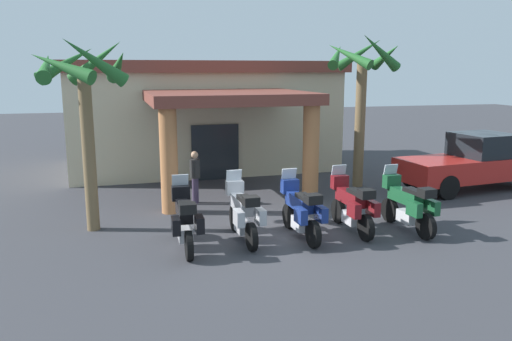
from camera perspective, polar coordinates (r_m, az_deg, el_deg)
The scene contains 11 objects.
ground_plane at distance 13.13m, azimuth 0.45°, elevation -6.96°, with size 80.00×80.00×0.00m, color #38383D.
motel_building at distance 21.71m, azimuth -6.16°, elevation 6.39°, with size 11.17×10.82×4.45m.
motorcycle_black at distance 11.88m, azimuth -8.04°, elevation -5.54°, with size 0.70×2.21×1.61m.
motorcycle_silver at distance 12.33m, azimuth -1.49°, elevation -4.80°, with size 0.72×2.21×1.61m.
motorcycle_blue at distance 12.56m, azimuth 5.12°, elevation -4.54°, with size 0.72×2.21×1.61m.
motorcycle_maroon at distance 13.22m, azimuth 10.83°, elevation -3.89°, with size 0.71×2.21×1.61m.
motorcycle_green at distance 13.65m, azimuth 16.82°, elevation -3.69°, with size 0.74×2.21×1.61m.
pedestrian at distance 15.75m, azimuth -6.91°, elevation -0.35°, with size 0.32×0.48×1.66m.
pickup_truck_red at distance 19.11m, azimuth 23.31°, elevation 0.82°, with size 5.38×2.48×1.95m.
palm_tree_near_portico at distance 18.06m, azimuth 11.81°, elevation 10.15°, with size 2.50×2.63×5.36m.
palm_tree_roadside at distance 13.39m, azimuth -18.97°, elevation 8.99°, with size 2.43×2.63×4.99m.
Camera 1 is at (-3.21, -12.04, 4.13)m, focal length 35.42 mm.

